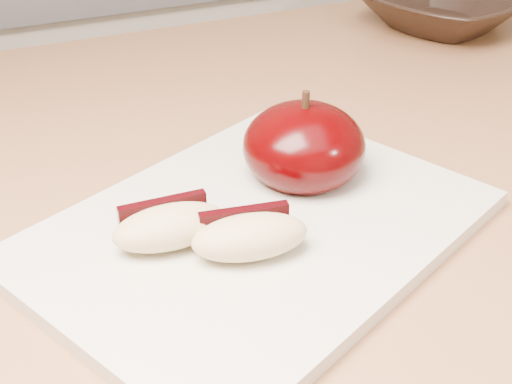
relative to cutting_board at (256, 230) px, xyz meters
name	(u,v)px	position (x,y,z in m)	size (l,w,h in m)	color
back_cabinet	(70,192)	(-0.03, 0.81, -0.44)	(2.40, 0.62, 0.94)	silver
cutting_board	(256,230)	(0.00, 0.00, 0.00)	(0.30, 0.22, 0.01)	beige
apple_half	(304,146)	(0.06, 0.05, 0.03)	(0.10, 0.10, 0.08)	#2D0001
apple_wedge_a	(169,226)	(-0.06, 0.00, 0.02)	(0.08, 0.04, 0.03)	#CCB481
apple_wedge_b	(249,235)	(-0.02, -0.03, 0.02)	(0.08, 0.05, 0.03)	#CCB481
bowl	(443,7)	(0.37, 0.31, 0.02)	(0.19, 0.19, 0.05)	black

